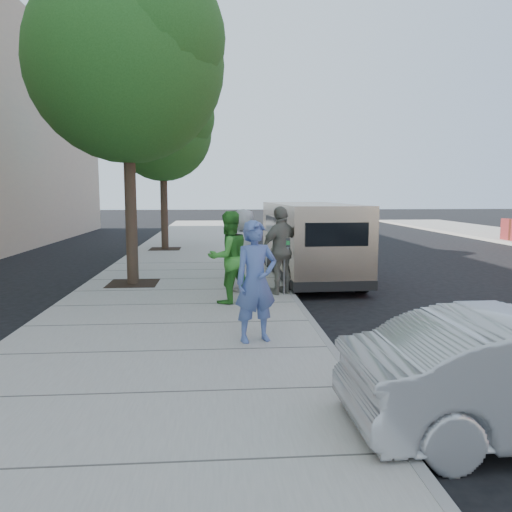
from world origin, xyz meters
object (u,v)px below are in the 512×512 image
(parking_meter, at_px, (284,254))
(van, at_px, (309,240))
(person_green_shirt, at_px, (229,257))
(person_officer, at_px, (256,281))
(person_gray_shirt, at_px, (243,250))
(tree_far, at_px, (164,127))
(tree_near, at_px, (128,56))
(person_striped_polo, at_px, (281,250))

(parking_meter, xyz_separation_m, van, (1.05, 2.64, 0.05))
(person_green_shirt, bearing_deg, van, -153.07)
(person_officer, xyz_separation_m, person_gray_shirt, (0.01, 3.88, 0.02))
(tree_far, bearing_deg, person_green_shirt, -77.11)
(tree_near, bearing_deg, person_green_shirt, -45.77)
(person_officer, bearing_deg, tree_far, 83.24)
(tree_far, relative_size, person_officer, 3.55)
(tree_near, xyz_separation_m, person_gray_shirt, (2.63, -1.14, -4.46))
(person_green_shirt, relative_size, person_striped_polo, 0.96)
(tree_near, height_order, person_gray_shirt, tree_near)
(parking_meter, relative_size, person_gray_shirt, 0.67)
(person_striped_polo, bearing_deg, person_green_shirt, 3.23)
(van, relative_size, person_gray_shirt, 3.05)
(van, distance_m, person_gray_shirt, 2.90)
(person_striped_polo, bearing_deg, parking_meter, 86.43)
(person_green_shirt, bearing_deg, tree_near, -74.74)
(person_green_shirt, height_order, person_striped_polo, person_striped_polo)
(tree_near, xyz_separation_m, person_striped_polo, (3.45, -1.52, -4.43))
(tree_near, relative_size, van, 1.32)
(person_striped_polo, bearing_deg, tree_near, -55.11)
(person_officer, xyz_separation_m, person_green_shirt, (-0.35, 2.69, 0.02))
(tree_far, distance_m, person_striped_polo, 10.45)
(tree_far, xyz_separation_m, person_gray_shirt, (2.63, -8.74, -3.80))
(person_gray_shirt, bearing_deg, van, -170.47)
(tree_far, bearing_deg, person_officer, -78.27)
(tree_near, relative_size, person_officer, 4.12)
(tree_far, height_order, person_green_shirt, tree_far)
(person_officer, bearing_deg, van, 53.83)
(tree_far, bearing_deg, van, -55.31)
(van, height_order, person_striped_polo, person_striped_polo)
(tree_far, relative_size, person_green_shirt, 3.48)
(person_gray_shirt, xyz_separation_m, person_striped_polo, (0.82, -0.38, 0.04))
(tree_near, relative_size, person_striped_polo, 3.88)
(tree_near, height_order, tree_far, tree_near)
(tree_near, height_order, person_striped_polo, tree_near)
(person_green_shirt, height_order, person_gray_shirt, person_gray_shirt)
(person_gray_shirt, bearing_deg, person_green_shirt, 34.27)
(van, height_order, person_gray_shirt, van)
(tree_far, bearing_deg, person_gray_shirt, -73.25)
(van, xyz_separation_m, person_gray_shirt, (-1.92, -2.17, -0.02))
(tree_far, height_order, van, tree_far)
(parking_meter, xyz_separation_m, person_officer, (-0.88, -3.41, 0.01))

